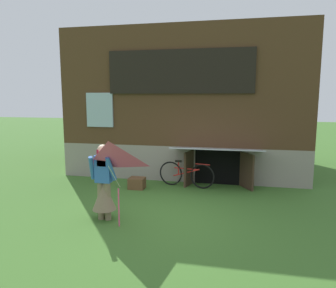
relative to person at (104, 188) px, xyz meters
name	(u,v)px	position (x,y,z in m)	size (l,w,h in m)	color
ground_plane	(156,216)	(1.05, 0.44, -0.70)	(60.00, 60.00, 0.00)	#3D6B28
log_house	(191,103)	(1.05, 5.86, 1.73)	(7.92, 5.96, 4.87)	gray
person	(104,188)	(0.00, 0.00, 0.00)	(0.61, 0.53, 1.67)	#7F6B51
kite	(109,164)	(0.37, -0.55, 0.68)	(1.00, 0.97, 1.73)	#E54C7F
bicycle_red	(186,174)	(1.35, 2.92, -0.32)	(1.71, 0.35, 0.79)	black
wooden_crate	(137,183)	(-0.03, 2.44, -0.54)	(0.46, 0.39, 0.32)	brown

